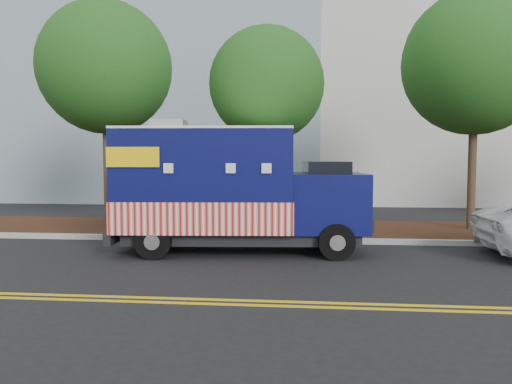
# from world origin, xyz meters

# --- Properties ---
(ground) EXTENTS (120.00, 120.00, 0.00)m
(ground) POSITION_xyz_m (0.00, 0.00, 0.00)
(ground) COLOR black
(ground) RESTS_ON ground
(curb) EXTENTS (120.00, 0.18, 0.15)m
(curb) POSITION_xyz_m (0.00, 1.40, 0.07)
(curb) COLOR #9E9E99
(curb) RESTS_ON ground
(mulch_strip) EXTENTS (120.00, 4.00, 0.15)m
(mulch_strip) POSITION_xyz_m (0.00, 3.50, 0.07)
(mulch_strip) COLOR black
(mulch_strip) RESTS_ON ground
(centerline_near) EXTENTS (120.00, 0.10, 0.01)m
(centerline_near) POSITION_xyz_m (0.00, -4.45, 0.01)
(centerline_near) COLOR gold
(centerline_near) RESTS_ON ground
(centerline_far) EXTENTS (120.00, 0.10, 0.01)m
(centerline_far) POSITION_xyz_m (0.00, -4.70, 0.01)
(centerline_far) COLOR gold
(centerline_far) RESTS_ON ground
(tree_a) EXTENTS (4.38, 4.38, 7.58)m
(tree_a) POSITION_xyz_m (-5.31, 3.45, 5.38)
(tree_a) COLOR #38281C
(tree_a) RESTS_ON ground
(tree_b) EXTENTS (3.54, 3.54, 6.44)m
(tree_b) POSITION_xyz_m (0.10, 2.78, 4.66)
(tree_b) COLOR #38281C
(tree_b) RESTS_ON ground
(tree_c) EXTENTS (4.52, 4.52, 7.65)m
(tree_c) POSITION_xyz_m (6.58, 3.80, 5.38)
(tree_c) COLOR #38281C
(tree_c) RESTS_ON ground
(sign_post) EXTENTS (0.06, 0.06, 2.40)m
(sign_post) POSITION_xyz_m (-1.48, 1.67, 1.20)
(sign_post) COLOR #473828
(sign_post) RESTS_ON ground
(food_truck) EXTENTS (6.58, 2.90, 3.38)m
(food_truck) POSITION_xyz_m (-0.67, -0.04, 1.53)
(food_truck) COLOR black
(food_truck) RESTS_ON ground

